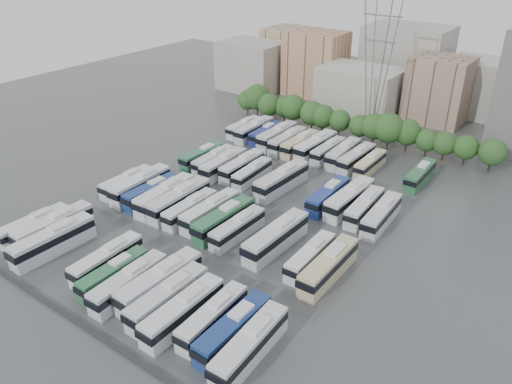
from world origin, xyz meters
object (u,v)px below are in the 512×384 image
Objects in this scene: bus_r2_s7 at (282,180)px; bus_r1_s6 at (210,211)px; bus_r1_s10 at (276,237)px; bus_r2_s3 at (223,164)px; bus_r3_s2 at (266,133)px; bus_r3_s13 at (420,175)px; bus_r1_s0 at (127,182)px; bus_r1_s5 at (190,209)px; bus_r0_s8 at (160,282)px; bus_r1_s7 at (224,219)px; bus_r3_s9 at (356,158)px; bus_r3_s10 at (370,164)px; bus_r0_s12 at (234,329)px; bus_r2_s11 at (349,198)px; bus_r3_s7 at (328,150)px; bus_r0_s10 at (183,311)px; bus_r2_s1 at (203,156)px; bus_r1_s13 at (329,266)px; bus_r0_s9 at (168,298)px; bus_r3_s1 at (254,129)px; bus_r1_s8 at (238,228)px; electricity_pylon at (379,52)px; bus_r3_s4 at (288,140)px; bus_r3_s3 at (277,136)px; bus_r1_s4 at (179,200)px; bus_r2_s13 at (381,215)px; bus_r0_s6 at (114,274)px; bus_r3_s8 at (343,153)px; bus_r0_s2 at (53,241)px; bus_r0_s7 at (129,283)px; bus_r0_s1 at (54,227)px; bus_r0_s13 at (250,345)px; bus_r2_s5 at (252,173)px; bus_r3_s5 at (300,144)px; bus_r0_s5 at (107,260)px; bus_r2_s10 at (328,196)px; bus_r1_s1 at (140,185)px; bus_r1_s2 at (151,192)px; bus_r2_s2 at (214,160)px; bus_r1_s3 at (165,195)px; bus_r1_s12 at (310,257)px; bus_r3_s6 at (315,145)px.

bus_r1_s6 is at bearing -98.68° from bus_r2_s7.
bus_r1_s10 is 28.30m from bus_r2_s3.
bus_r3_s13 is at bearing -3.91° from bus_r3_s2.
bus_r1_s5 is (16.25, -0.52, 0.03)m from bus_r1_s0.
bus_r1_s7 is (-3.38, 17.41, -0.09)m from bus_r0_s8.
bus_r3_s9 reaches higher than bus_r3_s10.
bus_r0_s12 is 46.04m from bus_r2_s3.
bus_r2_s11 is 1.17× the size of bus_r3_s7.
bus_r0_s10 is at bearing -59.34° from bus_r2_s3.
bus_r2_s1 reaches higher than bus_r1_s0.
bus_r1_s10 is 9.99m from bus_r1_s13.
bus_r0_s9 reaches higher than bus_r3_s7.
bus_r1_s7 is 1.03× the size of bus_r3_s1.
bus_r1_s8 is 1.00× the size of bus_r3_s13.
electricity_pylon is 2.75× the size of bus_r3_s4.
bus_r1_s4 is at bearing -85.36° from bus_r3_s3.
bus_r2_s13 is at bearing 34.33° from bus_r1_s6.
bus_r1_s4 is 0.98× the size of bus_r2_s7.
bus_r0_s6 is 21.16m from bus_r1_s4.
bus_r1_s6 reaches higher than bus_r3_s8.
bus_r1_s10 is at bearing 109.73° from bus_r0_s12.
bus_r3_s13 is (36.38, 54.72, -0.29)m from bus_r0_s2.
bus_r3_s3 reaches higher than bus_r0_s7.
bus_r0_s2 is at bearing -34.79° from bus_r0_s1.
bus_r0_s13 is 45.00m from bus_r2_s5.
bus_r3_s7 reaches higher than bus_r3_s10.
bus_r0_s7 is 1.07× the size of bus_r1_s5.
bus_r1_s6 is 1.10× the size of bus_r1_s8.
bus_r3_s1 is 1.03× the size of bus_r3_s5.
bus_r0_s6 is at bearing -113.11° from bus_r3_s13.
bus_r1_s4 is 45.69m from bus_r3_s13.
bus_r1_s8 is at bearing -92.06° from bus_r3_s8.
bus_r2_s10 reaches higher than bus_r0_s5.
bus_r2_s7 is at bearing -54.63° from bus_r3_s3.
bus_r1_s7 is (6.59, 18.03, 0.15)m from bus_r0_s5.
bus_r3_s8 is at bearing 104.15° from bus_r0_s12.
bus_r2_s3 reaches higher than bus_r2_s1.
bus_r1_s1 reaches higher than bus_r2_s13.
bus_r3_s9 is (-6.72, 16.72, -0.18)m from bus_r2_s11.
bus_r0_s2 is at bearing -89.07° from bus_r1_s2.
bus_r1_s2 is (-26.23, 19.74, -0.15)m from bus_r0_s10.
bus_r3_s2 reaches higher than bus_r2_s5.
bus_r2_s7 is (16.47, -0.03, 0.35)m from bus_r2_s2.
bus_r3_s3 reaches higher than bus_r2_s5.
bus_r1_s4 is 1.18× the size of bus_r1_s8.
bus_r0_s12 is at bearing -68.91° from bus_r1_s10.
bus_r1_s4 is 1.11× the size of bus_r3_s9.
bus_r1_s4 is 1.09× the size of bus_r2_s13.
bus_r1_s3 is at bearing 82.09° from bus_r0_s2.
bus_r3_s6 is (-19.72, 35.79, 0.31)m from bus_r1_s12.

